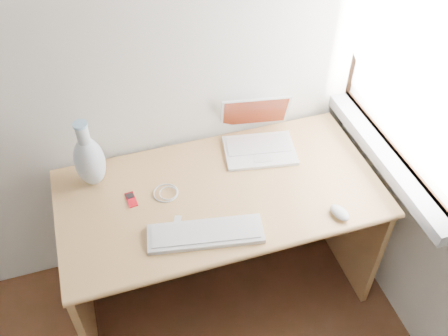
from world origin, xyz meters
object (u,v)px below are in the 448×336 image
object	(u,v)px
laptop	(257,138)
vase	(89,160)
desk	(215,209)
external_keyboard	(206,234)

from	to	relation	value
laptop	vase	size ratio (longest dim) A/B	1.08
desk	vase	size ratio (longest dim) A/B	4.18
external_keyboard	vase	distance (m)	0.59
desk	laptop	bearing A→B (deg)	29.24
laptop	vase	distance (m)	0.76
desk	laptop	world-z (taller)	laptop
external_keyboard	vase	bearing A→B (deg)	141.88
vase	external_keyboard	bearing A→B (deg)	-48.30
external_keyboard	laptop	bearing A→B (deg)	59.52
laptop	desk	bearing A→B (deg)	-140.92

